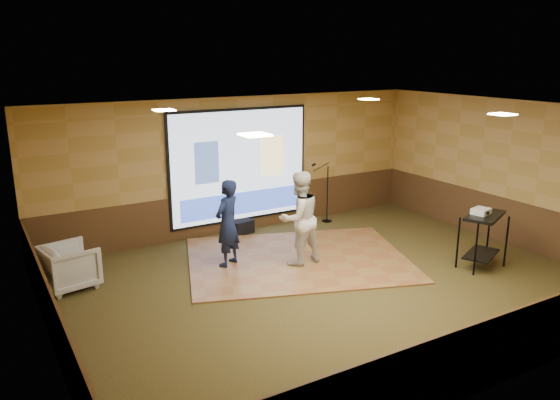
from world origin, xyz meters
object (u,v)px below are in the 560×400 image
projector_screen (240,167)px  projector (481,211)px  av_table (483,230)px  player_left (227,223)px  dance_floor (298,259)px  mic_stand (325,202)px  player_right (299,218)px  duffel_bag (242,227)px  banquet_chair (70,266)px

projector_screen → projector: bearing=-55.7°
av_table → projector: 0.36m
player_left → av_table: size_ratio=1.59×
dance_floor → mic_stand: (1.88, 1.79, 0.48)m
player_right → av_table: player_right is taller
duffel_bag → av_table: bearing=-53.5°
player_right → banquet_chair: size_ratio=2.11×
av_table → banquet_chair: size_ratio=1.23×
dance_floor → player_right: (-0.11, -0.20, 0.91)m
dance_floor → mic_stand: mic_stand is taller
av_table → duffel_bag: bearing=126.5°
dance_floor → projector_screen: bearing=93.7°
projector_screen → banquet_chair: bearing=-161.2°
dance_floor → duffel_bag: duffel_bag is taller
mic_stand → banquet_chair: size_ratio=1.73×
player_left → dance_floor: bearing=132.8°
dance_floor → duffel_bag: (-0.22, 2.01, 0.13)m
player_left → av_table: (4.08, -2.43, -0.11)m
projector_screen → player_left: (-1.16, -1.81, -0.62)m
player_left → duffel_bag: (1.09, 1.62, -0.70)m
dance_floor → mic_stand: bearing=43.5°
projector_screen → duffel_bag: bearing=-111.8°
player_left → mic_stand: size_ratio=1.13×
dance_floor → banquet_chair: bearing=167.9°
player_right → projector: size_ratio=5.49×
player_right → mic_stand: bearing=-139.9°
dance_floor → av_table: (2.78, -2.04, 0.73)m
dance_floor → projector: bearing=-36.2°
projector_screen → av_table: (2.92, -4.23, -0.73)m
projector_screen → mic_stand: 2.29m
projector_screen → player_right: size_ratio=1.86×
mic_stand → projector_screen: bearing=176.0°
projector → banquet_chair: 7.38m
av_table → duffel_bag: size_ratio=2.17×
av_table → duffel_bag: av_table is taller
av_table → banquet_chair: bearing=157.0°
player_right → banquet_chair: (-3.94, 1.07, -0.54)m
duffel_bag → projector: bearing=-53.7°
av_table → duffel_bag: 5.07m
player_left → mic_stand: 3.50m
banquet_chair → mic_stand: bearing=-92.3°
av_table → projector: bearing=142.0°
banquet_chair → projector_screen: bearing=-82.3°
av_table → dance_floor: bearing=143.7°
mic_stand → player_left: bearing=-148.9°
dance_floor → av_table: size_ratio=4.04×
player_right → mic_stand: player_right is taller
player_right → projector: bearing=142.7°
av_table → projector_screen: bearing=124.6°
player_right → av_table: 3.42m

